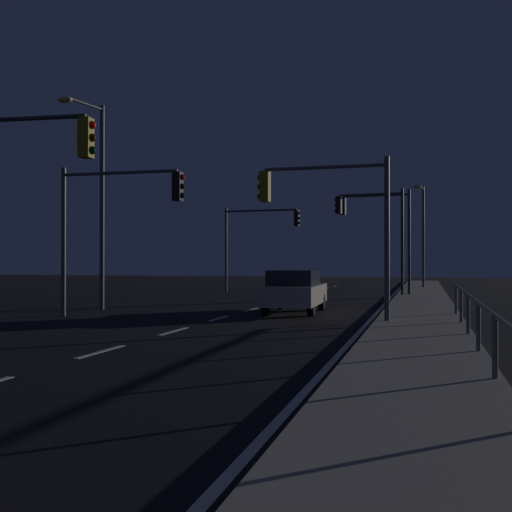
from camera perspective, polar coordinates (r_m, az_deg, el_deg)
ground_plane at (r=21.68m, az=-2.87°, el=-5.48°), size 112.00×112.00×0.00m
sidewalk_right at (r=20.67m, az=14.43°, el=-5.52°), size 2.60×77.00×0.14m
lane_markings_center at (r=25.03m, az=-0.44°, el=-4.79°), size 0.14×50.00×0.01m
lane_edge_line at (r=25.71m, az=11.03°, el=-4.67°), size 0.14×53.00×0.01m
car at (r=23.51m, az=3.48°, el=-3.08°), size 1.94×4.45×1.57m
traffic_light_overhead_east at (r=19.57m, az=6.27°, el=4.49°), size 4.07×0.37×4.86m
traffic_light_near_right at (r=35.12m, az=10.85°, el=3.06°), size 3.88×0.69×5.55m
traffic_light_far_center at (r=39.61m, az=0.23°, el=2.27°), size 4.98×0.75×5.28m
traffic_light_far_left at (r=34.56m, az=10.37°, el=3.12°), size 3.70×0.68×5.57m
traffic_light_mid_right at (r=22.07m, az=-12.35°, el=4.10°), size 4.55×0.34×5.12m
street_lamp_far_end at (r=44.14m, az=14.60°, el=2.69°), size 0.74×2.40×6.80m
street_lamp_median at (r=25.47m, az=-14.09°, el=6.07°), size 0.73×2.35×7.98m
barrier_fence at (r=11.79m, az=19.79°, el=-5.40°), size 0.09×21.32×0.98m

